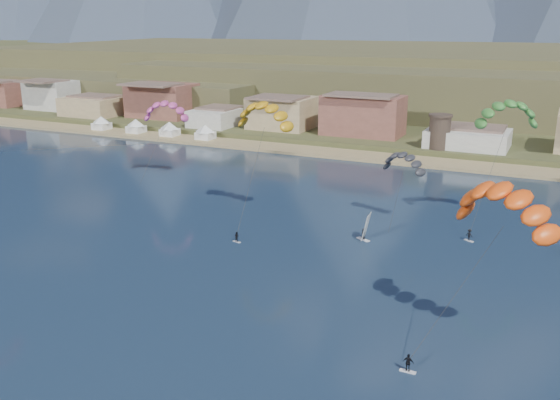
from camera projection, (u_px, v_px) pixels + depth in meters
name	position (u px, v px, depth m)	size (l,w,h in m)	color
ground	(132.00, 393.00, 56.42)	(2400.00, 2400.00, 0.00)	black
beach	(410.00, 160.00, 148.28)	(2200.00, 12.00, 0.90)	tan
land	(534.00, 58.00, 542.11)	(2200.00, 900.00, 4.00)	brown
foothills	(543.00, 81.00, 246.31)	(940.00, 210.00, 18.00)	brown
town	(288.00, 110.00, 176.31)	(400.00, 24.00, 12.00)	silver
watchtower	(440.00, 131.00, 151.44)	(5.82, 5.82, 8.60)	#47382D
beach_tents	(152.00, 124.00, 178.48)	(43.40, 6.40, 5.00)	white
kitesurfer_yellow	(264.00, 111.00, 102.17)	(11.19, 16.87, 22.75)	silver
kitesurfer_orange	(506.00, 199.00, 61.42)	(13.71, 15.44, 20.15)	silver
kitesurfer_green	(508.00, 111.00, 97.21)	(11.08, 14.96, 22.24)	silver
distant_kite_pink	(165.00, 108.00, 127.72)	(10.53, 7.41, 18.54)	#262626
distant_kite_dark	(404.00, 159.00, 101.95)	(8.65, 6.79, 13.96)	#262626
windsurfer	(364.00, 232.00, 95.20)	(2.68, 2.72, 4.29)	silver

